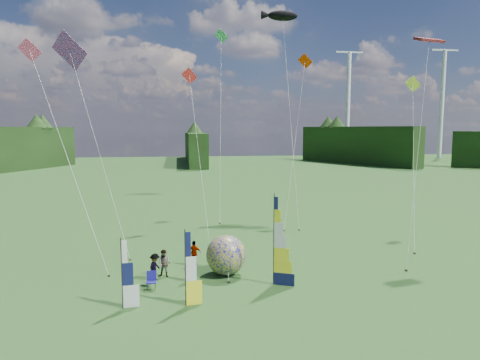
{
  "coord_description": "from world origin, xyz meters",
  "views": [
    {
      "loc": [
        -4.2,
        -17.98,
        8.16
      ],
      "look_at": [
        -1.0,
        4.0,
        5.5
      ],
      "focal_mm": 32.0,
      "sensor_mm": 36.0,
      "label": 1
    }
  ],
  "objects": [
    {
      "name": "ground",
      "position": [
        0.0,
        0.0,
        0.0
      ],
      "size": [
        220.0,
        220.0,
        0.0
      ],
      "primitive_type": "plane",
      "color": "#406E2D",
      "rests_on": "ground"
    },
    {
      "name": "treeline_ring",
      "position": [
        0.0,
        0.0,
        4.0
      ],
      "size": [
        210.0,
        210.0,
        8.0
      ],
      "primitive_type": null,
      "color": "#224518",
      "rests_on": "ground"
    },
    {
      "name": "turbine_left",
      "position": [
        70.0,
        95.0,
        15.0
      ],
      "size": [
        8.0,
        1.2,
        30.0
      ],
      "primitive_type": null,
      "color": "silver",
      "rests_on": "ground"
    },
    {
      "name": "turbine_right",
      "position": [
        45.0,
        102.0,
        15.0
      ],
      "size": [
        8.0,
        1.2,
        30.0
      ],
      "primitive_type": null,
      "color": "silver",
      "rests_on": "ground"
    },
    {
      "name": "feather_banner_main",
      "position": [
        0.67,
        3.25,
        2.35
      ],
      "size": [
        1.2,
        0.61,
        4.69
      ],
      "primitive_type": null,
      "rotation": [
        0.0,
        0.0,
        -0.42
      ],
      "color": "#121748",
      "rests_on": "ground"
    },
    {
      "name": "side_banner_left",
      "position": [
        -3.95,
        1.15,
        1.75
      ],
      "size": [
        0.98,
        0.25,
        3.51
      ],
      "primitive_type": null,
      "rotation": [
        0.0,
        0.0,
        0.16
      ],
      "color": "yellow",
      "rests_on": "ground"
    },
    {
      "name": "side_banner_far",
      "position": [
        -6.81,
        1.3,
        1.59
      ],
      "size": [
        0.95,
        0.21,
        3.19
      ],
      "primitive_type": null,
      "rotation": [
        0.0,
        0.0,
        0.12
      ],
      "color": "white",
      "rests_on": "ground"
    },
    {
      "name": "bol_inflatable",
      "position": [
        -1.62,
        5.19,
        1.12
      ],
      "size": [
        2.91,
        2.91,
        2.25
      ],
      "primitive_type": "sphere",
      "rotation": [
        0.0,
        0.0,
        -0.37
      ],
      "color": "#03078A",
      "rests_on": "ground"
    },
    {
      "name": "spectator_a",
      "position": [
        -3.64,
        4.36,
        0.8
      ],
      "size": [
        0.63,
        0.47,
        1.6
      ],
      "primitive_type": "imported",
      "rotation": [
        0.0,
        0.0,
        0.16
      ],
      "color": "#66594C",
      "rests_on": "ground"
    },
    {
      "name": "spectator_b",
      "position": [
        -5.04,
        5.27,
        0.77
      ],
      "size": [
        0.83,
        0.6,
        1.54
      ],
      "primitive_type": "imported",
      "rotation": [
        0.0,
        0.0,
        -0.34
      ],
      "color": "#66594C",
      "rests_on": "ground"
    },
    {
      "name": "spectator_c",
      "position": [
        -5.53,
        4.76,
        0.75
      ],
      "size": [
        0.7,
        1.03,
        1.5
      ],
      "primitive_type": "imported",
      "rotation": [
        0.0,
        0.0,
        1.18
      ],
      "color": "#66594C",
      "rests_on": "ground"
    },
    {
      "name": "spectator_d",
      "position": [
        -3.33,
        6.96,
        0.76
      ],
      "size": [
        0.95,
        0.54,
        1.53
      ],
      "primitive_type": "imported",
      "rotation": [
        0.0,
        0.0,
        2.94
      ],
      "color": "#66594C",
      "rests_on": "ground"
    },
    {
      "name": "camp_chair",
      "position": [
        -5.65,
        3.46,
        0.47
      ],
      "size": [
        0.55,
        0.55,
        0.93
      ],
      "primitive_type": null,
      "rotation": [
        0.0,
        0.0,
        -0.03
      ],
      "color": "navy",
      "rests_on": "ground"
    },
    {
      "name": "kite_whale",
      "position": [
        6.03,
        20.52,
        10.67
      ],
      "size": [
        8.86,
        15.57,
        21.35
      ],
      "primitive_type": null,
      "rotation": [
        0.0,
        0.0,
        0.3
      ],
      "color": "black",
      "rests_on": "ground"
    },
    {
      "name": "kite_rainbow_delta",
      "position": [
        -9.62,
        12.27,
        8.16
      ],
      "size": [
        13.23,
        14.66,
        16.31
      ],
      "primitive_type": null,
      "rotation": [
        0.0,
        0.0,
        -0.37
      ],
      "color": "#FF0E2C",
      "rests_on": "ground"
    },
    {
      "name": "kite_parafoil",
      "position": [
        10.59,
        6.67,
        7.98
      ],
      "size": [
        7.93,
        9.05,
        15.97
      ],
      "primitive_type": null,
      "rotation": [
        0.0,
        0.0,
        0.04
      ],
      "color": "red",
      "rests_on": "ground"
    },
    {
      "name": "small_kite_red",
      "position": [
        -2.58,
        15.91,
        6.99
      ],
      "size": [
        4.56,
        12.01,
        13.97
      ],
      "primitive_type": null,
      "rotation": [
        0.0,
        0.0,
        0.11
      ],
      "color": "red",
      "rests_on": "ground"
    },
    {
      "name": "small_kite_orange",
      "position": [
        5.95,
        18.23,
        7.81
      ],
      "size": [
        8.85,
        10.76,
        15.63
      ],
      "primitive_type": null,
      "rotation": [
        0.0,
        0.0,
        -0.37
      ],
      "color": "#E93800",
      "rests_on": "ground"
    },
    {
      "name": "small_kite_yellow",
      "position": [
        13.16,
        11.55,
        6.5
      ],
      "size": [
        6.94,
        10.99,
        13.0
      ],
      "primitive_type": null,
      "rotation": [
        0.0,
        0.0,
        -0.05
      ],
      "color": "#E5F63D",
      "rests_on": "ground"
    },
    {
      "name": "small_kite_pink",
      "position": [
        -10.89,
        9.06,
        7.26
      ],
      "size": [
        8.18,
        9.2,
        14.52
      ],
      "primitive_type": null,
      "rotation": [
        0.0,
        0.0,
        -0.01
      ],
      "color": "#E64B77",
      "rests_on": "ground"
    },
    {
      "name": "small_kite_green",
      "position": [
        -0.1,
        23.03,
        9.51
      ],
      "size": [
        7.88,
        12.59,
        19.02
      ],
      "primitive_type": null,
      "rotation": [
        0.0,
        0.0,
        -0.38
      ],
      "color": "#44CC6D",
      "rests_on": "ground"
    }
  ]
}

